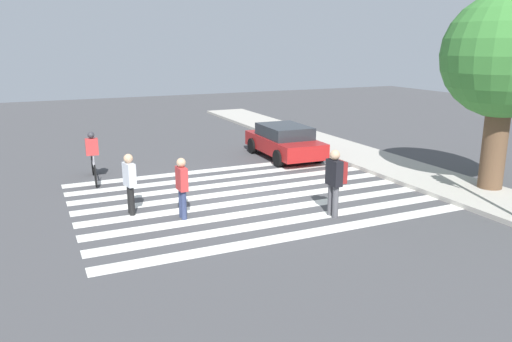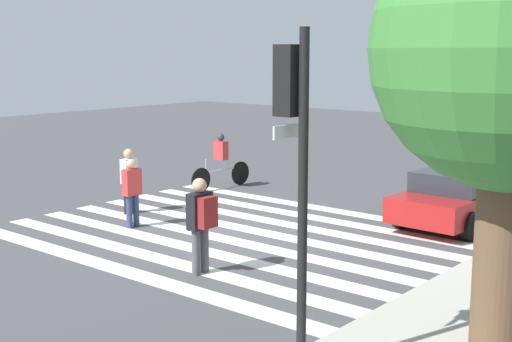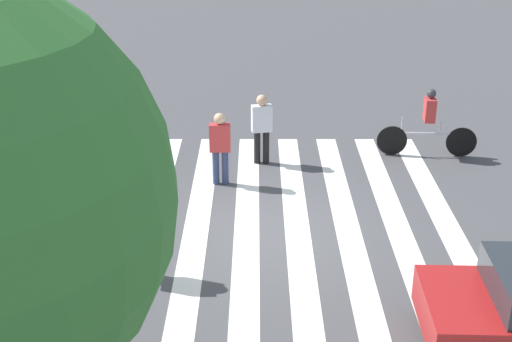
# 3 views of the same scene
# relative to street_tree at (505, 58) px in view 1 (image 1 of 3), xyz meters

# --- Properties ---
(ground_plane) EXTENTS (60.00, 60.00, 0.00)m
(ground_plane) POSITION_rel_street_tree_xyz_m (-2.71, -7.01, -4.05)
(ground_plane) COLOR #444447
(sidewalk_curb) EXTENTS (36.00, 2.50, 0.14)m
(sidewalk_curb) POSITION_rel_street_tree_xyz_m (-2.71, -0.76, -3.98)
(sidewalk_curb) COLOR #ADA89E
(sidewalk_curb) RESTS_ON ground_plane
(crosswalk_stripes) EXTENTS (7.28, 10.00, 0.01)m
(crosswalk_stripes) POSITION_rel_street_tree_xyz_m (-2.71, -7.01, -4.04)
(crosswalk_stripes) COLOR silver
(crosswalk_stripes) RESTS_ON ground_plane
(street_tree) EXTENTS (3.63, 3.63, 5.94)m
(street_tree) POSITION_rel_street_tree_xyz_m (0.00, 0.00, 0.00)
(street_tree) COLOR brown
(street_tree) RESTS_ON ground_plane
(pedestrian_adult_yellow_jacket) EXTENTS (0.50, 0.42, 1.80)m
(pedestrian_adult_yellow_jacket) POSITION_rel_street_tree_xyz_m (-0.12, -5.60, -2.99)
(pedestrian_adult_yellow_jacket) COLOR #4C4C51
(pedestrian_adult_yellow_jacket) RESTS_ON ground_plane
(pedestrian_adult_blue_shirt) EXTENTS (0.46, 0.24, 1.63)m
(pedestrian_adult_blue_shirt) POSITION_rel_street_tree_xyz_m (-1.63, -9.31, -3.13)
(pedestrian_adult_blue_shirt) COLOR navy
(pedestrian_adult_blue_shirt) RESTS_ON ground_plane
(pedestrian_child_with_backpack) EXTENTS (0.49, 0.29, 1.66)m
(pedestrian_child_with_backpack) POSITION_rel_street_tree_xyz_m (-2.53, -10.48, -3.11)
(pedestrian_child_with_backpack) COLOR black
(pedestrian_child_with_backpack) RESTS_ON ground_plane
(cyclist_mid_street) EXTENTS (2.35, 0.41, 1.66)m
(cyclist_mid_street) POSITION_rel_street_tree_xyz_m (-6.45, -10.95, -3.18)
(cyclist_mid_street) COLOR black
(cyclist_mid_street) RESTS_ON ground_plane
(car_parked_far_curb) EXTENTS (4.14, 2.01, 1.31)m
(car_parked_far_curb) POSITION_rel_street_tree_xyz_m (-6.84, -3.57, -3.36)
(car_parked_far_curb) COLOR maroon
(car_parked_far_curb) RESTS_ON ground_plane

